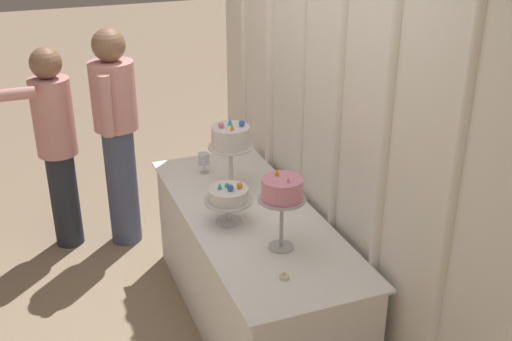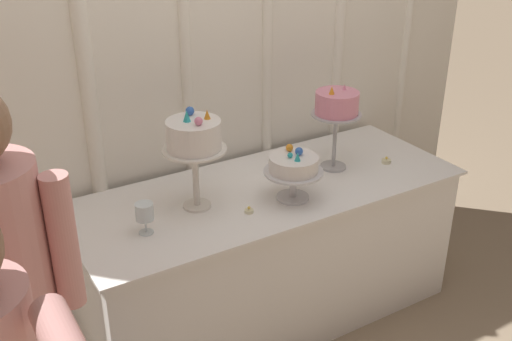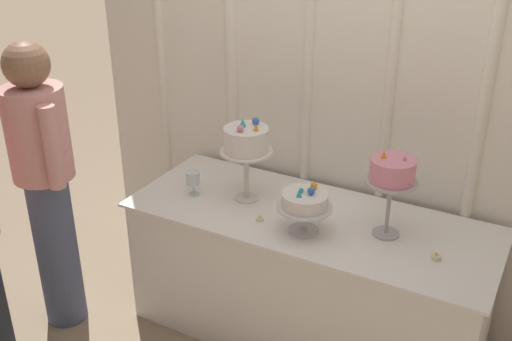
{
  "view_description": "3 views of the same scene",
  "coord_description": "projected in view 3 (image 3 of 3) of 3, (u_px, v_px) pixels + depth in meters",
  "views": [
    {
      "loc": [
        3.06,
        -1.07,
        2.56
      ],
      "look_at": [
        -0.25,
        0.23,
        0.93
      ],
      "focal_mm": 44.01,
      "sensor_mm": 36.0,
      "label": 1
    },
    {
      "loc": [
        -1.42,
        -2.13,
        2.14
      ],
      "look_at": [
        -0.03,
        0.17,
        0.84
      ],
      "focal_mm": 42.86,
      "sensor_mm": 36.0,
      "label": 2
    },
    {
      "loc": [
        1.08,
        -2.47,
        2.37
      ],
      "look_at": [
        -0.31,
        0.08,
        0.98
      ],
      "focal_mm": 42.58,
      "sensor_mm": 36.0,
      "label": 3
    }
  ],
  "objects": [
    {
      "name": "cake_table",
      "position": [
        307.0,
        276.0,
        3.35
      ],
      "size": [
        1.94,
        0.76,
        0.77
      ],
      "color": "white",
      "rests_on": "ground_plane"
    },
    {
      "name": "draped_curtain",
      "position": [
        346.0,
        59.0,
        3.21
      ],
      "size": [
        3.28,
        0.21,
        2.71
      ],
      "color": "white",
      "rests_on": "ground_plane"
    },
    {
      "name": "wine_glass",
      "position": [
        193.0,
        178.0,
        3.37
      ],
      "size": [
        0.08,
        0.08,
        0.14
      ],
      "color": "silver",
      "rests_on": "cake_table"
    },
    {
      "name": "guest_man_dark_suit",
      "position": [
        45.0,
        178.0,
        3.24
      ],
      "size": [
        0.45,
        0.43,
        1.67
      ],
      "color": "#4C5675",
      "rests_on": "ground_plane"
    },
    {
      "name": "tealight_far_left",
      "position": [
        260.0,
        219.0,
        3.14
      ],
      "size": [
        0.04,
        0.04,
        0.03
      ],
      "color": "beige",
      "rests_on": "cake_table"
    },
    {
      "name": "tealight_near_left",
      "position": [
        436.0,
        257.0,
        2.82
      ],
      "size": [
        0.05,
        0.05,
        0.04
      ],
      "color": "beige",
      "rests_on": "cake_table"
    },
    {
      "name": "cake_display_center",
      "position": [
        305.0,
        203.0,
        2.98
      ],
      "size": [
        0.28,
        0.28,
        0.26
      ],
      "color": "silver",
      "rests_on": "cake_table"
    },
    {
      "name": "cake_display_leftmost",
      "position": [
        246.0,
        143.0,
        3.21
      ],
      "size": [
        0.29,
        0.29,
        0.47
      ],
      "color": "silver",
      "rests_on": "cake_table"
    },
    {
      "name": "cake_display_rightmost",
      "position": [
        392.0,
        174.0,
        2.88
      ],
      "size": [
        0.25,
        0.25,
        0.45
      ],
      "color": "#B2B2B7",
      "rests_on": "cake_table"
    }
  ]
}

